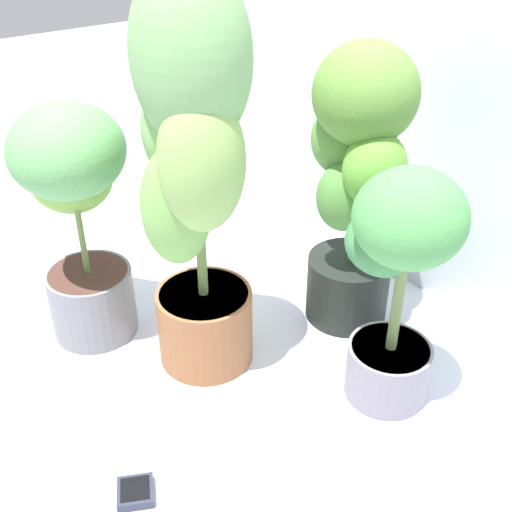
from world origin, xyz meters
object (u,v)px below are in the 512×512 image
Objects in this scene: potted_plant_back_center at (357,171)px; hygrometer_box at (136,492)px; potted_plant_center at (193,158)px; potted_plant_back_right at (398,266)px; potted_plant_front_left at (76,203)px.

hygrometer_box is (0.24, -0.82, -0.47)m from potted_plant_back_center.
potted_plant_center is at bearing -114.35° from hygrometer_box.
potted_plant_back_right is 6.06× the size of hygrometer_box.
potted_plant_back_right is 0.79m from hygrometer_box.
potted_plant_back_center is 1.19× the size of potted_plant_front_left.
potted_plant_front_left is at bearing -146.73° from potted_plant_center.
potted_plant_back_right is 0.86m from potted_plant_front_left.
potted_plant_back_center is (0.07, 0.46, -0.13)m from potted_plant_center.
potted_plant_back_center is at bearing 60.09° from potted_plant_front_left.
potted_plant_back_center is 7.83× the size of hygrometer_box.
potted_plant_back_right is at bearing 37.76° from potted_plant_front_left.
potted_plant_center is (-0.37, -0.33, 0.22)m from potted_plant_back_right.
potted_plant_center is at bearing 33.27° from potted_plant_front_left.
potted_plant_front_left reaches higher than potted_plant_back_right.
potted_plant_center is 1.27× the size of potted_plant_back_center.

